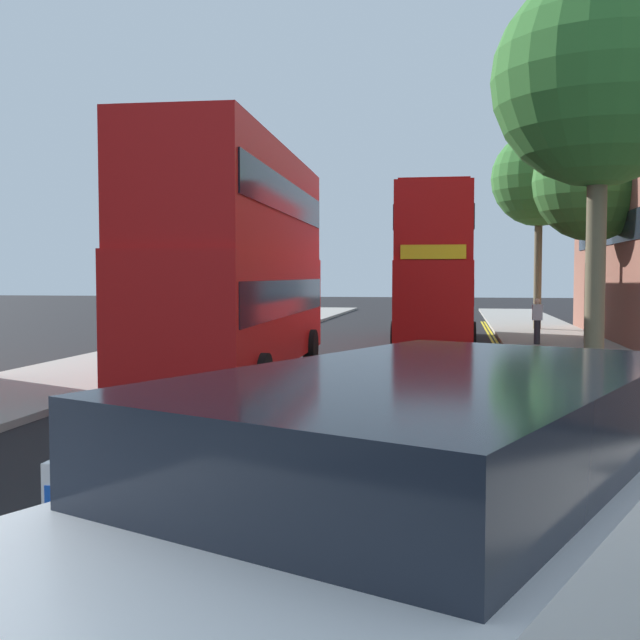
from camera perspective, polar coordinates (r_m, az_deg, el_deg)
name	(u,v)px	position (r m, az deg, el deg)	size (l,w,h in m)	color
sidewalk_right	(622,387)	(18.69, 21.31, -4.62)	(4.00, 80.00, 0.14)	#9E9991
sidewalk_left	(81,374)	(20.54, -17.12, -3.84)	(4.00, 80.00, 0.14)	#9E9991
kerb_line_outer	(534,402)	(16.43, 15.47, -5.81)	(0.10, 56.00, 0.01)	yellow
kerb_line_inner	(526,401)	(16.41, 14.91, -5.81)	(0.10, 56.00, 0.01)	yellow
traffic_island	(68,616)	(6.41, -18.00, -19.99)	(1.10, 2.20, 0.10)	#9E9991
keep_left_bollard	(67,542)	(6.21, -18.10, -15.25)	(0.36, 0.28, 1.11)	silver
double_decker_bus_away	(239,256)	(18.84, -5.96, 4.68)	(3.09, 10.89, 5.64)	red
double_decker_bus_oncoming	(435,263)	(29.52, 8.41, 4.15)	(2.94, 10.85, 5.64)	#B20F0F
taxi_minivan	(410,606)	(3.77, 6.66, -20.14)	(3.64, 5.16, 2.12)	white
pedestrian_far	(537,320)	(28.43, 15.67, -0.02)	(0.34, 0.22, 1.62)	#2D2D38
street_tree_near	(539,179)	(36.92, 15.81, 9.91)	(4.29, 4.29, 8.94)	#6B6047
street_tree_mid	(599,81)	(14.18, 19.83, 16.17)	(3.54, 3.54, 7.44)	#6B6047
street_tree_far	(593,183)	(29.58, 19.42, 9.50)	(4.24, 4.24, 7.88)	#6B6047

